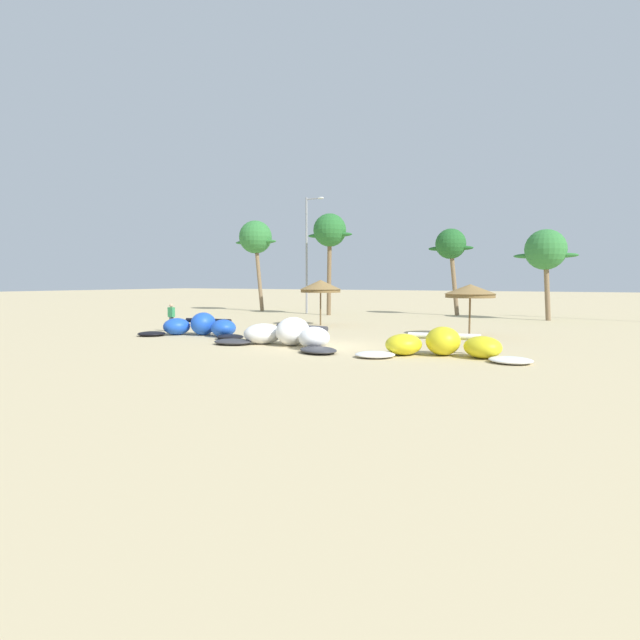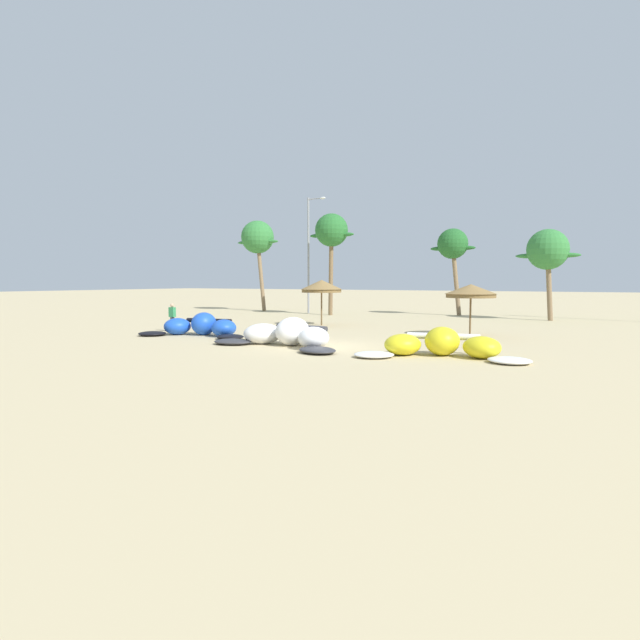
{
  "view_description": "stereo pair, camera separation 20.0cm",
  "coord_description": "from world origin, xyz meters",
  "views": [
    {
      "loc": [
        11.11,
        -20.52,
        2.94
      ],
      "look_at": [
        -1.25,
        2.0,
        1.0
      ],
      "focal_mm": 29.45,
      "sensor_mm": 36.0,
      "label": 1
    },
    {
      "loc": [
        11.29,
        -20.43,
        2.94
      ],
      "look_at": [
        -1.25,
        2.0,
        1.0
      ],
      "focal_mm": 29.45,
      "sensor_mm": 36.0,
      "label": 2
    }
  ],
  "objects": [
    {
      "name": "palm_center_left",
      "position": [
        7.01,
        21.32,
        5.13
      ],
      "size": [
        4.45,
        2.97,
        6.69
      ],
      "color": "#7F6647",
      "rests_on": "ground"
    },
    {
      "name": "lamppost_west",
      "position": [
        -12.36,
        20.0,
        5.67
      ],
      "size": [
        1.81,
        0.24,
        10.24
      ],
      "color": "gray",
      "rests_on": "ground"
    },
    {
      "name": "person_near_kites",
      "position": [
        -10.76,
        1.62,
        0.82
      ],
      "size": [
        0.36,
        0.24,
        1.62
      ],
      "color": "#383842",
      "rests_on": "ground"
    },
    {
      "name": "palm_leftmost",
      "position": [
        -18.61,
        20.82,
        6.97
      ],
      "size": [
        4.71,
        3.14,
        8.65
      ],
      "color": "#7F6647",
      "rests_on": "ground"
    },
    {
      "name": "kite_far_left",
      "position": [
        -7.88,
        0.76,
        0.47
      ],
      "size": [
        6.43,
        3.45,
        1.22
      ],
      "color": "black",
      "rests_on": "ground"
    },
    {
      "name": "ground_plane",
      "position": [
        0.0,
        0.0,
        0.0
      ],
      "size": [
        260.0,
        260.0,
        0.0
      ],
      "primitive_type": "plane",
      "color": "#C6B284"
    },
    {
      "name": "kite_left_of_center",
      "position": [
        5.57,
        -0.58,
        0.44
      ],
      "size": [
        6.65,
        3.8,
        1.13
      ],
      "color": "white",
      "rests_on": "ground"
    },
    {
      "name": "beach_umbrella_middle",
      "position": [
        4.77,
        7.47,
        2.39
      ],
      "size": [
        2.69,
        2.69,
        2.75
      ],
      "color": "brown",
      "rests_on": "ground"
    },
    {
      "name": "palm_left_of_gap",
      "position": [
        -0.57,
        23.59,
        5.87
      ],
      "size": [
        3.81,
        2.54,
        7.29
      ],
      "color": "#7F6647",
      "rests_on": "ground"
    },
    {
      "name": "palm_left",
      "position": [
        -9.55,
        18.83,
        7.0
      ],
      "size": [
        4.16,
        2.77,
        8.55
      ],
      "color": "brown",
      "rests_on": "ground"
    },
    {
      "name": "kite_left",
      "position": [
        -1.36,
        -0.78,
        0.49
      ],
      "size": [
        6.96,
        3.67,
        1.29
      ],
      "color": "#333338",
      "rests_on": "ground"
    },
    {
      "name": "beach_umbrella_near_van",
      "position": [
        -5.37,
        9.58,
        2.57
      ],
      "size": [
        2.73,
        2.73,
        2.98
      ],
      "color": "brown",
      "rests_on": "ground"
    }
  ]
}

